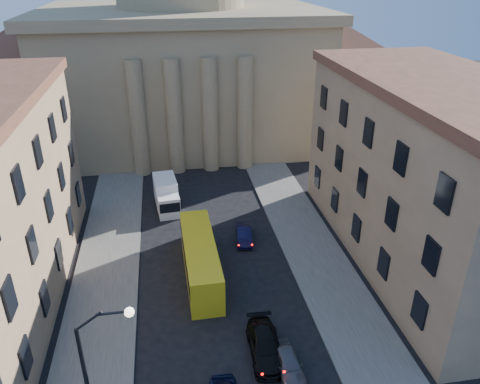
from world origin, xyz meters
name	(u,v)px	position (x,y,z in m)	size (l,w,h in m)	color
sidewalk_left	(100,318)	(-8.50, 18.00, 0.07)	(5.00, 60.00, 0.15)	#52504B
sidewalk_right	(335,292)	(8.50, 18.00, 0.07)	(5.00, 60.00, 0.15)	#52504B
church	(183,49)	(0.00, 55.47, 11.88)	(68.02, 28.76, 36.60)	#8A7755
building_right	(431,173)	(17.00, 22.00, 7.42)	(11.60, 26.60, 14.70)	tan
street_lamp	(97,373)	(-6.97, 8.00, 5.29)	(2.62, 0.44, 8.83)	black
car_right_mid	(265,346)	(2.05, 12.97, 0.70)	(1.95, 4.81, 1.39)	black
car_right_far	(288,363)	(3.15, 11.46, 0.61)	(1.44, 3.59, 1.22)	#4C4D51
car_right_distant	(244,234)	(3.07, 26.38, 0.61)	(1.29, 3.69, 1.21)	black
city_bus	(200,258)	(-1.15, 21.99, 1.57)	(2.56, 10.41, 2.93)	gold
box_truck	(166,195)	(-3.46, 33.73, 1.38)	(2.56, 5.46, 2.91)	white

